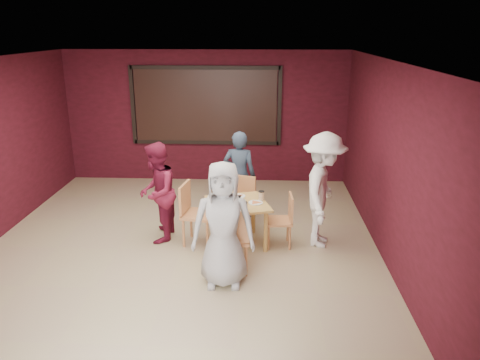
{
  "coord_description": "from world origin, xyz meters",
  "views": [
    {
      "loc": [
        1.21,
        -6.37,
        3.24
      ],
      "look_at": [
        0.88,
        0.27,
        1.06
      ],
      "focal_mm": 35.0,
      "sensor_mm": 36.0,
      "label": 1
    }
  ],
  "objects_px": {
    "diner_front": "(223,225)",
    "diner_left": "(157,193)",
    "dining_table": "(237,208)",
    "diner_right": "(323,190)",
    "chair_left": "(193,210)",
    "chair_right": "(283,217)",
    "chair_back": "(241,199)",
    "chair_front": "(232,236)",
    "diner_back": "(239,175)"
  },
  "relations": [
    {
      "from": "dining_table",
      "to": "diner_front",
      "type": "bearing_deg",
      "value": -95.76
    },
    {
      "from": "diner_back",
      "to": "diner_right",
      "type": "bearing_deg",
      "value": 151.03
    },
    {
      "from": "diner_left",
      "to": "diner_front",
      "type": "bearing_deg",
      "value": 40.91
    },
    {
      "from": "chair_back",
      "to": "diner_back",
      "type": "relative_size",
      "value": 0.56
    },
    {
      "from": "chair_right",
      "to": "diner_front",
      "type": "xyz_separation_m",
      "value": [
        -0.82,
        -1.16,
        0.37
      ]
    },
    {
      "from": "chair_left",
      "to": "diner_right",
      "type": "relative_size",
      "value": 0.55
    },
    {
      "from": "chair_left",
      "to": "diner_right",
      "type": "height_order",
      "value": "diner_right"
    },
    {
      "from": "dining_table",
      "to": "diner_back",
      "type": "distance_m",
      "value": 1.11
    },
    {
      "from": "chair_right",
      "to": "chair_back",
      "type": "bearing_deg",
      "value": 134.86
    },
    {
      "from": "diner_back",
      "to": "chair_left",
      "type": "bearing_deg",
      "value": 67.07
    },
    {
      "from": "chair_back",
      "to": "chair_left",
      "type": "bearing_deg",
      "value": -137.64
    },
    {
      "from": "dining_table",
      "to": "chair_front",
      "type": "bearing_deg",
      "value": -91.49
    },
    {
      "from": "chair_back",
      "to": "chair_right",
      "type": "distance_m",
      "value": 0.96
    },
    {
      "from": "chair_right",
      "to": "diner_front",
      "type": "height_order",
      "value": "diner_front"
    },
    {
      "from": "chair_left",
      "to": "diner_front",
      "type": "distance_m",
      "value": 1.36
    },
    {
      "from": "chair_back",
      "to": "diner_right",
      "type": "distance_m",
      "value": 1.46
    },
    {
      "from": "diner_front",
      "to": "dining_table",
      "type": "bearing_deg",
      "value": 82.22
    },
    {
      "from": "chair_right",
      "to": "diner_front",
      "type": "distance_m",
      "value": 1.47
    },
    {
      "from": "chair_front",
      "to": "chair_right",
      "type": "xyz_separation_m",
      "value": [
        0.73,
        0.87,
        -0.07
      ]
    },
    {
      "from": "dining_table",
      "to": "diner_right",
      "type": "distance_m",
      "value": 1.33
    },
    {
      "from": "dining_table",
      "to": "diner_left",
      "type": "height_order",
      "value": "diner_left"
    },
    {
      "from": "chair_back",
      "to": "diner_right",
      "type": "height_order",
      "value": "diner_right"
    },
    {
      "from": "dining_table",
      "to": "diner_left",
      "type": "distance_m",
      "value": 1.28
    },
    {
      "from": "diner_back",
      "to": "diner_left",
      "type": "relative_size",
      "value": 0.99
    },
    {
      "from": "chair_left",
      "to": "diner_right",
      "type": "distance_m",
      "value": 2.01
    },
    {
      "from": "diner_left",
      "to": "diner_back",
      "type": "bearing_deg",
      "value": 127.81
    },
    {
      "from": "diner_front",
      "to": "diner_back",
      "type": "bearing_deg",
      "value": 85.7
    },
    {
      "from": "dining_table",
      "to": "diner_front",
      "type": "xyz_separation_m",
      "value": [
        -0.12,
        -1.17,
        0.22
      ]
    },
    {
      "from": "diner_front",
      "to": "diner_left",
      "type": "height_order",
      "value": "diner_front"
    },
    {
      "from": "diner_front",
      "to": "diner_left",
      "type": "bearing_deg",
      "value": 129.32
    },
    {
      "from": "chair_back",
      "to": "diner_back",
      "type": "xyz_separation_m",
      "value": [
        -0.05,
        0.43,
        0.29
      ]
    },
    {
      "from": "chair_left",
      "to": "chair_right",
      "type": "bearing_deg",
      "value": -1.36
    },
    {
      "from": "chair_front",
      "to": "dining_table",
      "type": "bearing_deg",
      "value": 88.51
    },
    {
      "from": "chair_right",
      "to": "diner_left",
      "type": "xyz_separation_m",
      "value": [
        -1.96,
        0.14,
        0.32
      ]
    },
    {
      "from": "chair_left",
      "to": "diner_front",
      "type": "relative_size",
      "value": 0.58
    },
    {
      "from": "dining_table",
      "to": "diner_left",
      "type": "relative_size",
      "value": 0.69
    },
    {
      "from": "diner_front",
      "to": "diner_left",
      "type": "xyz_separation_m",
      "value": [
        -1.14,
        1.3,
        -0.05
      ]
    },
    {
      "from": "diner_left",
      "to": "diner_right",
      "type": "relative_size",
      "value": 0.89
    },
    {
      "from": "chair_left",
      "to": "chair_right",
      "type": "distance_m",
      "value": 1.39
    },
    {
      "from": "dining_table",
      "to": "diner_left",
      "type": "bearing_deg",
      "value": 174.22
    },
    {
      "from": "dining_table",
      "to": "chair_back",
      "type": "relative_size",
      "value": 1.25
    },
    {
      "from": "dining_table",
      "to": "chair_back",
      "type": "height_order",
      "value": "chair_back"
    },
    {
      "from": "chair_right",
      "to": "diner_left",
      "type": "relative_size",
      "value": 0.52
    },
    {
      "from": "chair_front",
      "to": "diner_right",
      "type": "xyz_separation_m",
      "value": [
        1.32,
        0.96,
        0.35
      ]
    },
    {
      "from": "chair_front",
      "to": "diner_front",
      "type": "distance_m",
      "value": 0.43
    },
    {
      "from": "chair_back",
      "to": "chair_right",
      "type": "xyz_separation_m",
      "value": [
        0.68,
        -0.68,
        -0.03
      ]
    },
    {
      "from": "diner_left",
      "to": "diner_right",
      "type": "distance_m",
      "value": 2.56
    },
    {
      "from": "dining_table",
      "to": "diner_right",
      "type": "xyz_separation_m",
      "value": [
        1.3,
        0.08,
        0.27
      ]
    },
    {
      "from": "chair_front",
      "to": "diner_back",
      "type": "distance_m",
      "value": 1.99
    },
    {
      "from": "chair_back",
      "to": "chair_left",
      "type": "distance_m",
      "value": 0.96
    }
  ]
}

